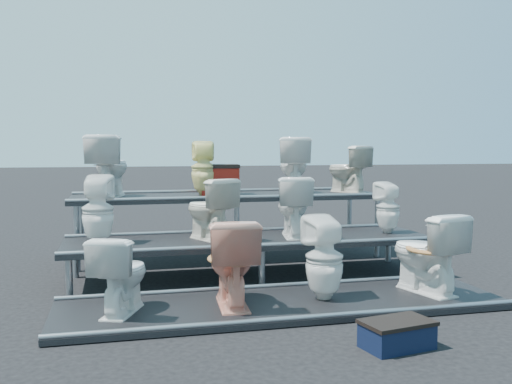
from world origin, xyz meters
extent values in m
plane|color=black|center=(0.00, 0.00, 0.00)|extent=(80.00, 80.00, 0.00)
cube|color=black|center=(0.00, -1.30, 0.03)|extent=(4.20, 1.20, 0.06)
cube|color=black|center=(0.00, 0.00, 0.23)|extent=(4.20, 1.20, 0.46)
cube|color=black|center=(0.00, 1.30, 0.43)|extent=(4.20, 1.20, 0.86)
imported|color=white|center=(-1.48, -1.30, 0.40)|extent=(0.61, 0.77, 0.69)
imported|color=#E2947D|center=(-0.50, -1.30, 0.46)|extent=(0.51, 0.82, 0.81)
imported|color=white|center=(0.40, -1.30, 0.46)|extent=(0.39, 0.40, 0.80)
imported|color=white|center=(1.48, -1.30, 0.46)|extent=(0.62, 0.87, 0.80)
imported|color=white|center=(-1.70, 0.00, 0.84)|extent=(0.40, 0.40, 0.75)
imported|color=beige|center=(-0.49, 0.00, 0.81)|extent=(0.64, 0.79, 0.70)
imported|color=white|center=(0.50, 0.00, 0.82)|extent=(0.52, 0.76, 0.71)
imported|color=white|center=(1.72, 0.00, 0.77)|extent=(0.31, 0.32, 0.63)
imported|color=white|center=(-1.59, 1.30, 1.26)|extent=(0.63, 0.87, 0.80)
imported|color=#F6EE96|center=(-0.35, 1.30, 1.23)|extent=(0.37, 0.37, 0.74)
imported|color=white|center=(0.92, 1.30, 1.25)|extent=(0.60, 0.85, 0.79)
imported|color=beige|center=(1.73, 1.30, 1.20)|extent=(0.60, 0.75, 0.67)
cube|color=maroon|center=(-0.12, 1.38, 1.04)|extent=(0.55, 0.46, 0.37)
cube|color=black|center=(0.52, -2.54, 0.09)|extent=(0.56, 0.39, 0.18)
camera|label=1|loc=(-1.52, -6.34, 1.50)|focal=40.00mm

